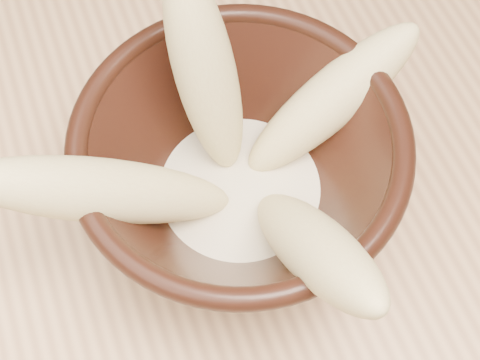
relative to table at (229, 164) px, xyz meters
The scene contains 7 objects.
table is the anchor object (origin of this frame).
bowl 0.17m from the table, 104.02° to the right, with size 0.21×0.21×0.11m.
milk_puddle 0.14m from the table, 104.02° to the right, with size 0.12×0.12×0.02m, color beige.
banana_upright 0.20m from the table, 125.15° to the right, with size 0.04×0.04×0.15m, color #D5C17E.
banana_left 0.22m from the table, 140.70° to the right, with size 0.04×0.04×0.18m, color #D5C17E.
banana_right 0.18m from the table, 51.16° to the right, with size 0.04×0.04×0.14m, color #D5C17E.
banana_front 0.24m from the table, 91.75° to the right, with size 0.04×0.04×0.16m, color #D5C17E.
Camera 1 is at (-0.09, -0.27, 1.20)m, focal length 50.00 mm.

